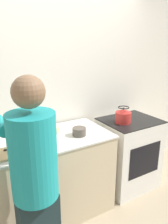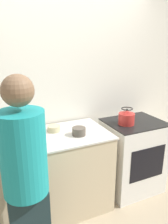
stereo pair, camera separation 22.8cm
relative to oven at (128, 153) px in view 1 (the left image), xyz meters
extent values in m
plane|color=tan|center=(-0.86, -0.29, -0.47)|extent=(12.00, 12.00, 0.00)
cube|color=silver|center=(-0.86, 0.44, 0.83)|extent=(8.00, 0.05, 2.60)
cube|color=#C6B28E|center=(-1.26, 0.04, -0.02)|extent=(1.64, 0.67, 0.91)
cube|color=beige|center=(-1.26, 0.04, 0.45)|extent=(1.66, 0.70, 0.02)
cube|color=silver|center=(0.00, 0.00, -0.01)|extent=(0.70, 0.59, 0.93)
cube|color=black|center=(0.00, 0.00, 0.46)|extent=(0.70, 0.59, 0.01)
cube|color=black|center=(0.00, -0.29, 0.04)|extent=(0.49, 0.01, 0.41)
cylinder|color=teal|center=(-1.43, -0.56, 0.63)|extent=(0.34, 0.34, 0.65)
sphere|color=brown|center=(-1.43, -0.56, 1.09)|extent=(0.22, 0.22, 0.22)
cylinder|color=teal|center=(-1.58, -0.26, 0.79)|extent=(0.10, 0.30, 0.10)
cylinder|color=teal|center=(-1.29, -0.26, 0.79)|extent=(0.10, 0.30, 0.10)
cube|color=tan|center=(-1.47, -0.10, 0.47)|extent=(0.30, 0.24, 0.02)
cube|color=silver|center=(-1.39, -0.10, 0.48)|extent=(0.16, 0.08, 0.01)
cube|color=black|center=(-1.51, -0.06, 0.48)|extent=(0.10, 0.06, 0.01)
cylinder|color=red|center=(-0.15, -0.03, 0.54)|extent=(0.19, 0.19, 0.14)
cone|color=red|center=(-0.15, -0.03, 0.62)|extent=(0.15, 0.15, 0.03)
sphere|color=black|center=(-0.15, -0.03, 0.65)|extent=(0.02, 0.02, 0.02)
torus|color=black|center=(-0.15, -0.03, 0.66)|extent=(0.14, 0.14, 0.01)
cylinder|color=brown|center=(-0.78, -0.06, 0.50)|extent=(0.14, 0.14, 0.08)
cylinder|color=#C6B789|center=(-0.99, 0.16, 0.49)|extent=(0.14, 0.14, 0.06)
camera|label=1|loc=(-1.83, -1.93, 1.39)|focal=35.00mm
camera|label=2|loc=(-1.63, -2.04, 1.39)|focal=35.00mm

